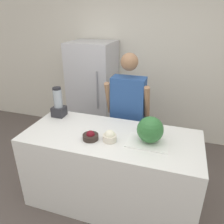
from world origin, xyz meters
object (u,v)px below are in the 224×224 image
bowl_cherries (91,136)px  bowl_cream (110,137)px  person (128,115)px  blender (58,104)px  refrigerator (94,92)px  watermelon (150,130)px

bowl_cherries → bowl_cream: 0.20m
person → bowl_cream: 0.76m
bowl_cherries → bowl_cream: (0.19, 0.03, 0.01)m
person → bowl_cream: person is taller
bowl_cherries → blender: bearing=146.2°
refrigerator → blender: 1.12m
refrigerator → watermelon: size_ratio=6.41×
blender → bowl_cream: bearing=-24.9°
blender → refrigerator: bearing=89.8°
refrigerator → bowl_cream: (0.78, -1.46, 0.11)m
bowl_cherries → refrigerator: bearing=111.4°
refrigerator → bowl_cream: 1.66m
person → watermelon: person is taller
refrigerator → bowl_cherries: bearing=-68.6°
refrigerator → person: (0.78, -0.71, 0.01)m
watermelon → refrigerator: bearing=130.4°
person → watermelon: size_ratio=6.32×
watermelon → bowl_cream: size_ratio=1.86×
watermelon → blender: (-1.17, 0.27, 0.01)m
refrigerator → bowl_cherries: refrigerator is taller
refrigerator → bowl_cherries: 1.61m
bowl_cherries → blender: 0.72m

